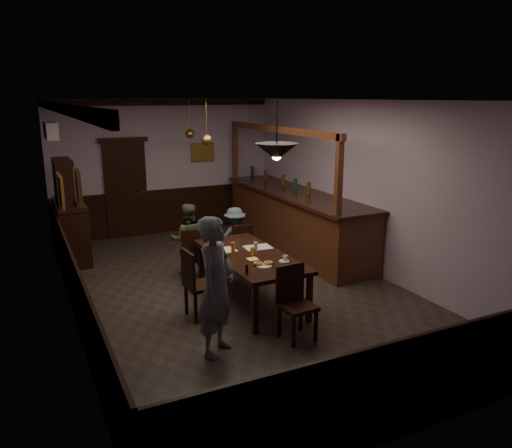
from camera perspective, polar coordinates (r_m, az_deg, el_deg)
room at (r=7.77m, az=-2.39°, el=2.83°), size 5.01×8.01×3.01m
dining_table at (r=7.53m, az=-0.71°, el=-3.93°), size 1.03×2.21×0.75m
chair_far_left at (r=8.55m, az=-7.27°, el=-3.15°), size 0.45×0.45×0.90m
chair_far_right at (r=8.88m, az=-1.75°, el=-2.47°), size 0.42×0.42×0.87m
chair_near at (r=6.50m, az=4.41°, el=-8.53°), size 0.44×0.44×0.96m
chair_side at (r=7.07m, az=-6.84°, el=-6.48°), size 0.46×0.46×1.00m
person_standing at (r=6.00m, az=-4.56°, el=-7.13°), size 0.74×0.73×1.72m
person_seated_left at (r=8.76m, az=-7.80°, el=-1.76°), size 0.73×0.63×1.27m
person_seated_right at (r=9.10m, az=-2.42°, el=-1.54°), size 0.74×0.46×1.12m
newspaper_left at (r=7.68m, az=-3.91°, el=-3.07°), size 0.46×0.36×0.01m
newspaper_right at (r=7.83m, az=0.22°, el=-2.68°), size 0.45×0.34×0.01m
napkin at (r=7.29m, az=-0.39°, el=-4.00°), size 0.15×0.15×0.00m
saucer at (r=7.19m, az=3.24°, el=-4.28°), size 0.15×0.15×0.01m
coffee_cup at (r=7.20m, az=3.35°, el=-3.90°), size 0.08×0.08×0.07m
pastry_plate at (r=6.99m, az=0.94°, el=-4.80°), size 0.22×0.22×0.01m
pastry_ring_a at (r=7.01m, az=0.23°, el=-4.51°), size 0.13×0.13×0.04m
pastry_ring_b at (r=7.03m, az=1.42°, el=-4.45°), size 0.13×0.13×0.04m
soda_can at (r=7.44m, az=-0.39°, el=-3.16°), size 0.07×0.07×0.12m
beer_glass at (r=7.44m, az=-2.64°, el=-2.85°), size 0.06×0.06×0.20m
water_glass at (r=7.62m, az=-0.03°, el=-2.63°), size 0.06×0.06×0.15m
pepper_mill at (r=6.68m, az=-1.06°, el=-5.16°), size 0.04×0.04×0.14m
sideboard at (r=10.08m, az=-20.51°, el=0.40°), size 0.52×1.46×1.93m
bar_counter at (r=10.18m, az=4.51°, el=0.58°), size 1.04×4.46×2.50m
door_back at (r=11.32m, az=-14.62°, el=3.74°), size 0.90×0.06×2.10m
ac_unit at (r=9.92m, az=-22.41°, el=9.85°), size 0.20×0.85×0.30m
picture_left_small at (r=5.49m, az=-19.68°, el=4.06°), size 0.04×0.28×0.36m
picture_left_large at (r=7.92m, az=-21.41°, el=3.56°), size 0.04×0.62×0.48m
picture_back at (r=11.69m, az=-6.12°, el=8.17°), size 0.55×0.04×0.42m
pendant_iron at (r=6.48m, az=2.36°, el=8.24°), size 0.56×0.56×0.75m
pendant_brass_mid at (r=9.05m, az=-5.64°, el=9.54°), size 0.20×0.20×0.81m
pendant_brass_far at (r=10.58m, az=-7.57°, el=10.18°), size 0.20×0.20×0.81m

